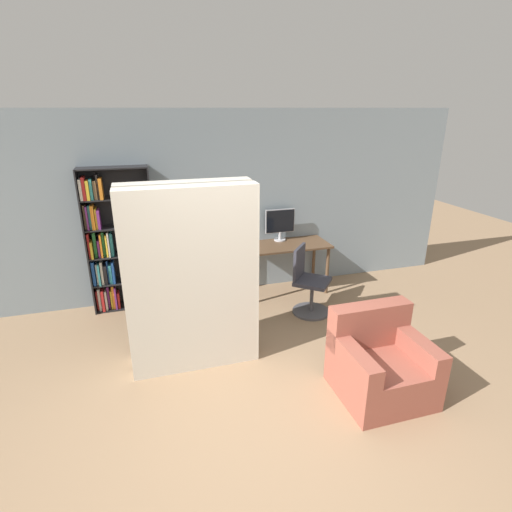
{
  "coord_description": "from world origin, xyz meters",
  "views": [
    {
      "loc": [
        -0.9,
        -2.55,
        2.69
      ],
      "look_at": [
        0.36,
        1.69,
        1.05
      ],
      "focal_mm": 28.0,
      "sensor_mm": 36.0,
      "label": 1
    }
  ],
  "objects_px": {
    "monitor": "(280,223)",
    "office_chair": "(308,286)",
    "mattress_near": "(193,283)",
    "bookshelf": "(112,243)",
    "armchair": "(379,363)",
    "mattress_far": "(190,273)"
  },
  "relations": [
    {
      "from": "monitor",
      "to": "mattress_far",
      "type": "bearing_deg",
      "value": -136.8
    },
    {
      "from": "armchair",
      "to": "monitor",
      "type": "bearing_deg",
      "value": 92.07
    },
    {
      "from": "mattress_near",
      "to": "armchair",
      "type": "height_order",
      "value": "mattress_near"
    },
    {
      "from": "monitor",
      "to": "office_chair",
      "type": "height_order",
      "value": "monitor"
    },
    {
      "from": "office_chair",
      "to": "mattress_far",
      "type": "bearing_deg",
      "value": -161.81
    },
    {
      "from": "armchair",
      "to": "office_chair",
      "type": "bearing_deg",
      "value": 90.2
    },
    {
      "from": "bookshelf",
      "to": "armchair",
      "type": "relative_size",
      "value": 2.34
    },
    {
      "from": "bookshelf",
      "to": "office_chair",
      "type": "bearing_deg",
      "value": -19.96
    },
    {
      "from": "mattress_far",
      "to": "bookshelf",
      "type": "bearing_deg",
      "value": 120.57
    },
    {
      "from": "office_chair",
      "to": "armchair",
      "type": "relative_size",
      "value": 1.12
    },
    {
      "from": "monitor",
      "to": "armchair",
      "type": "xyz_separation_m",
      "value": [
        0.1,
        -2.68,
        -0.73
      ]
    },
    {
      "from": "bookshelf",
      "to": "mattress_far",
      "type": "relative_size",
      "value": 0.99
    },
    {
      "from": "bookshelf",
      "to": "mattress_near",
      "type": "relative_size",
      "value": 0.99
    },
    {
      "from": "monitor",
      "to": "mattress_near",
      "type": "distance_m",
      "value": 2.36
    },
    {
      "from": "monitor",
      "to": "mattress_near",
      "type": "xyz_separation_m",
      "value": [
        -1.58,
        -1.75,
        -0.05
      ]
    },
    {
      "from": "monitor",
      "to": "bookshelf",
      "type": "bearing_deg",
      "value": -179.71
    },
    {
      "from": "office_chair",
      "to": "bookshelf",
      "type": "bearing_deg",
      "value": 160.04
    },
    {
      "from": "mattress_far",
      "to": "armchair",
      "type": "xyz_separation_m",
      "value": [
        1.68,
        -1.19,
        -0.69
      ]
    },
    {
      "from": "office_chair",
      "to": "mattress_near",
      "type": "distance_m",
      "value": 1.96
    },
    {
      "from": "mattress_far",
      "to": "armchair",
      "type": "distance_m",
      "value": 2.17
    },
    {
      "from": "armchair",
      "to": "mattress_near",
      "type": "bearing_deg",
      "value": 151.1
    },
    {
      "from": "monitor",
      "to": "mattress_near",
      "type": "bearing_deg",
      "value": -132.02
    }
  ]
}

